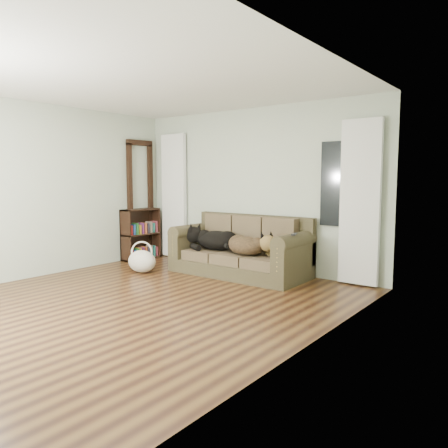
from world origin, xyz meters
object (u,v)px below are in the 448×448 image
Objects in this scene: dog_black_lab at (214,241)px; dog_shepherd at (249,245)px; tote_bag at (142,262)px; sofa at (239,246)px; bookshelf at (141,232)px.

dog_shepherd is at bearing -2.83° from dog_black_lab.
sofa is at bearing 31.72° from tote_bag.
sofa reaches higher than dog_black_lab.
dog_black_lab is at bearing -177.15° from sofa.
tote_bag is at bearing -133.50° from dog_black_lab.
dog_black_lab reaches higher than tote_bag.
bookshelf reaches higher than sofa.
dog_black_lab is 1.52× the size of tote_bag.
dog_shepherd is (0.71, -0.08, 0.01)m from dog_black_lab.
dog_shepherd is 0.74× the size of bookshelf.
sofa is 3.09× the size of dog_shepherd.
bookshelf is at bearing 138.80° from tote_bag.
dog_shepherd is 1.42× the size of tote_bag.
dog_shepherd reaches higher than dog_black_lab.
sofa is 1.56m from tote_bag.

